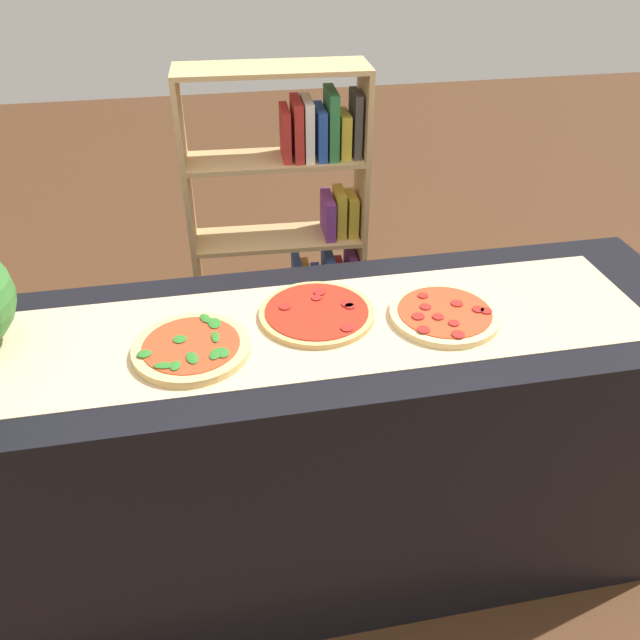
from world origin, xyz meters
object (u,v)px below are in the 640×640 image
bookshelf (301,242)px  pizza_pepperoni_1 (317,313)px  pizza_spinach_0 (192,348)px  pizza_pepperoni_2 (444,314)px

bookshelf → pizza_pepperoni_1: bearing=-96.7°
pizza_pepperoni_1 → bookshelf: (0.12, 0.99, -0.30)m
pizza_spinach_0 → pizza_pepperoni_2: size_ratio=1.00×
pizza_pepperoni_2 → bookshelf: bearing=101.9°
pizza_pepperoni_1 → bookshelf: bookshelf is taller
pizza_spinach_0 → bookshelf: size_ratio=0.21×
pizza_spinach_0 → pizza_pepperoni_1: (0.34, 0.10, -0.00)m
pizza_pepperoni_2 → pizza_spinach_0: bearing=-177.9°
pizza_spinach_0 → pizza_pepperoni_1: 0.35m
pizza_pepperoni_1 → pizza_pepperoni_2: bearing=-12.4°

